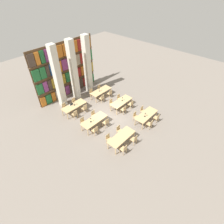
{
  "coord_description": "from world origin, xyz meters",
  "views": [
    {
      "loc": [
        -8.92,
        -8.38,
        10.64
      ],
      "look_at": [
        0.0,
        -0.29,
        0.69
      ],
      "focal_mm": 28.0,
      "sensor_mm": 36.0,
      "label": 1
    }
  ],
  "objects": [
    {
      "name": "laptop",
      "position": [
        -1.85,
        3.19,
        0.8
      ],
      "size": [
        0.32,
        0.22,
        0.21
      ],
      "rotation": [
        0.0,
        0.0,
        3.14
      ],
      "color": "silver",
      "rests_on": "reading_table_4"
    },
    {
      "name": "chair_0",
      "position": [
        -2.37,
        -3.6,
        0.48
      ],
      "size": [
        0.42,
        0.4,
        0.89
      ],
      "color": "tan",
      "rests_on": "ground_plane"
    },
    {
      "name": "pillar_right",
      "position": [
        1.77,
        4.7,
        3.0
      ],
      "size": [
        0.58,
        0.58,
        6.0
      ],
      "color": "silver",
      "rests_on": "ground_plane"
    },
    {
      "name": "chair_7",
      "position": [
        2.26,
        -2.06,
        0.48
      ],
      "size": [
        0.42,
        0.4,
        0.89
      ],
      "rotation": [
        0.0,
        0.0,
        3.14
      ],
      "color": "tan",
      "rests_on": "ground_plane"
    },
    {
      "name": "chair_4",
      "position": [
        1.17,
        -3.55,
        0.48
      ],
      "size": [
        0.42,
        0.4,
        0.89
      ],
      "color": "tan",
      "rests_on": "ground_plane"
    },
    {
      "name": "reading_table_2",
      "position": [
        -1.84,
        0.07,
        0.69
      ],
      "size": [
        2.37,
        0.93,
        0.77
      ],
      "color": "tan",
      "rests_on": "ground_plane"
    },
    {
      "name": "desk_lamp_2",
      "position": [
        1.87,
        0.07,
        1.03
      ],
      "size": [
        0.14,
        0.14,
        0.4
      ],
      "color": "black",
      "rests_on": "reading_table_3"
    },
    {
      "name": "pillar_center",
      "position": [
        0.0,
        4.7,
        3.0
      ],
      "size": [
        0.58,
        0.58,
        6.0
      ],
      "color": "silver",
      "rests_on": "ground_plane"
    },
    {
      "name": "desk_lamp_0",
      "position": [
        1.39,
        -2.84,
        1.04
      ],
      "size": [
        0.14,
        0.14,
        0.41
      ],
      "color": "black",
      "rests_on": "reading_table_1"
    },
    {
      "name": "chair_22",
      "position": [
        2.31,
        2.12,
        0.48
      ],
      "size": [
        0.42,
        0.4,
        0.89
      ],
      "color": "tan",
      "rests_on": "ground_plane"
    },
    {
      "name": "chair_8",
      "position": [
        -2.47,
        -0.67,
        0.48
      ],
      "size": [
        0.42,
        0.4,
        0.89
      ],
      "color": "tan",
      "rests_on": "ground_plane"
    },
    {
      "name": "reading_table_4",
      "position": [
        -1.73,
        2.92,
        0.69
      ],
      "size": [
        2.37,
        0.93,
        0.77
      ],
      "color": "tan",
      "rests_on": "ground_plane"
    },
    {
      "name": "chair_21",
      "position": [
        1.13,
        3.62,
        0.48
      ],
      "size": [
        0.42,
        0.4,
        0.89
      ],
      "rotation": [
        0.0,
        0.0,
        3.14
      ],
      "color": "tan",
      "rests_on": "ground_plane"
    },
    {
      "name": "chair_23",
      "position": [
        2.31,
        3.62,
        0.48
      ],
      "size": [
        0.42,
        0.4,
        0.89
      ],
      "rotation": [
        0.0,
        0.0,
        3.14
      ],
      "color": "tan",
      "rests_on": "ground_plane"
    },
    {
      "name": "chair_12",
      "position": [
        1.19,
        -0.67,
        0.48
      ],
      "size": [
        0.42,
        0.4,
        0.89
      ],
      "color": "tan",
      "rests_on": "ground_plane"
    },
    {
      "name": "chair_20",
      "position": [
        1.13,
        2.12,
        0.48
      ],
      "size": [
        0.42,
        0.4,
        0.89
      ],
      "color": "tan",
      "rests_on": "ground_plane"
    },
    {
      "name": "chair_13",
      "position": [
        1.19,
        0.82,
        0.48
      ],
      "size": [
        0.42,
        0.4,
        0.89
      ],
      "rotation": [
        0.0,
        0.0,
        3.14
      ],
      "color": "tan",
      "rests_on": "ground_plane"
    },
    {
      "name": "chair_3",
      "position": [
        -1.12,
        -2.1,
        0.48
      ],
      "size": [
        0.42,
        0.4,
        0.89
      ],
      "rotation": [
        0.0,
        0.0,
        3.14
      ],
      "color": "tan",
      "rests_on": "ground_plane"
    },
    {
      "name": "bookshelf_bank",
      "position": [
        0.0,
        5.94,
        2.69
      ],
      "size": [
        7.12,
        0.35,
        5.5
      ],
      "color": "brown",
      "rests_on": "ground_plane"
    },
    {
      "name": "chair_15",
      "position": [
        2.32,
        0.82,
        0.48
      ],
      "size": [
        0.42,
        0.4,
        0.89
      ],
      "rotation": [
        0.0,
        0.0,
        3.14
      ],
      "color": "tan",
      "rests_on": "ground_plane"
    },
    {
      "name": "ground_plane",
      "position": [
        0.0,
        0.0,
        0.0
      ],
      "size": [
        40.0,
        40.0,
        0.0
      ],
      "primitive_type": "plane",
      "color": "gray"
    },
    {
      "name": "pillar_left",
      "position": [
        -1.77,
        4.7,
        3.0
      ],
      "size": [
        0.58,
        0.58,
        6.0
      ],
      "color": "silver",
      "rests_on": "ground_plane"
    },
    {
      "name": "desk_lamp_1",
      "position": [
        -2.19,
        0.09,
        1.05
      ],
      "size": [
        0.14,
        0.14,
        0.43
      ],
      "color": "black",
      "rests_on": "reading_table_2"
    },
    {
      "name": "reading_table_0",
      "position": [
        -1.75,
        -2.85,
        0.69
      ],
      "size": [
        2.37,
        0.93,
        0.77
      ],
      "color": "tan",
      "rests_on": "ground_plane"
    },
    {
      "name": "reading_table_5",
      "position": [
        1.76,
        2.87,
        0.69
      ],
      "size": [
        2.37,
        0.93,
        0.77
      ],
      "color": "tan",
      "rests_on": "ground_plane"
    },
    {
      "name": "chair_2",
      "position": [
        -1.12,
        -3.6,
        0.48
      ],
      "size": [
        0.42,
        0.4,
        0.89
      ],
      "color": "tan",
      "rests_on": "ground_plane"
    },
    {
      "name": "chair_17",
      "position": [
        -2.29,
        3.67,
        0.48
      ],
      "size": [
        0.42,
        0.4,
        0.89
      ],
      "rotation": [
        0.0,
        0.0,
        3.14
      ],
      "color": "tan",
      "rests_on": "ground_plane"
    },
    {
      "name": "chair_14",
      "position": [
        2.32,
        -0.67,
        0.48
      ],
      "size": [
        0.42,
        0.4,
        0.89
      ],
      "color": "tan",
      "rests_on": "ground_plane"
    },
    {
      "name": "chair_1",
      "position": [
        -2.37,
        -2.1,
        0.48
      ],
      "size": [
        0.42,
        0.4,
        0.89
      ],
      "rotation": [
        0.0,
        0.0,
        3.14
      ],
      "color": "tan",
      "rests_on": "ground_plane"
    },
    {
      "name": "chair_5",
      "position": [
        1.17,
        -2.06,
        0.48
      ],
      "size": [
        0.42,
        0.4,
        0.89
      ],
      "rotation": [
        0.0,
        0.0,
        3.14
      ],
      "color": "tan",
      "rests_on": "ground_plane"
    },
    {
      "name": "reading_table_3",
      "position": [
        1.75,
        0.07,
        0.69
      ],
      "size": [
        2.37,
        0.93,
        0.77
      ],
      "color": "tan",
      "rests_on": "ground_plane"
    },
    {
      "name": "reading_table_1",
      "position": [
        1.71,
        -2.81,
        0.69
      ],
      "size": [
        2.37,
        0.93,
        0.77
      ],
      "color": "tan",
      "rests_on": "ground_plane"
    },
    {
      "name": "chair_6",
      "position": [
        2.26,
        -3.55,
        0.48
      ],
      "size": [
        0.42,
        0.4,
        0.89
      ],
      "color": "tan",
      "rests_on": "ground_plane"
    },
    {
      "name": "chair_10",
      "position": [
        -1.19,
        -0.67,
        0.48
      ],
      "size": [
        0.42,
        0.4,
        0.89
      ],
      "color": "tan",
      "rests_on": "ground_plane"
    },
    {
      "name": "desk_lamp_3",
      "position": [
        -1.68,
        2.93,
        1.06
      ],
      "size": [
        0.14,
        0.14,
        0.44
      ],
      "color": "black",
      "rests_on": "reading_table_4"
    },
    {
      "name": "chair_11",
      "position": [
        -1.19,
        0.82,
        0.48
      ],
      "size": [
        0.42,
        0.4,
        0.89
      ],
      "rotation": [
        0.0,
        0.0,
        3.14
      ],
      "color": "tan",
      "rests_on": "ground_plane"
    },
    {
      "name": "chair_9",
      "position": [
        -2.47,
        0.82,
        0.48
      ],
      "size": [
        0.42,
        0.4,
        0.89
      ],
      "rotation": [
        0.0,
        0.0,
        3.14
      ],
      "color": "tan",
      "rests_on": "ground_plane"
    },
    {
      "name": "chair_16",
      "position": [
        -2.29,
        2.18,
        0.48
      ],
      "size": [
        0.42,
        0.4,
        0.89
      ],
      "color": "tan",
      "rests_on": "ground_plane"
    },
    {
      "name": "chair_19",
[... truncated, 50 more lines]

